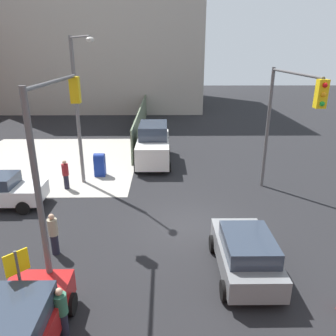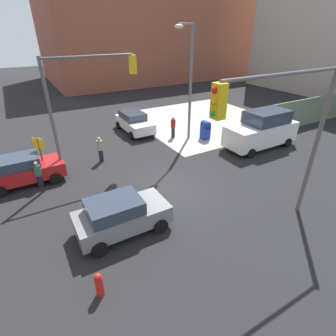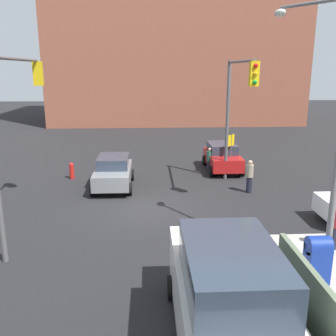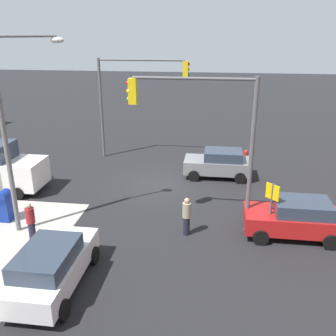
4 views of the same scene
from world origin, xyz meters
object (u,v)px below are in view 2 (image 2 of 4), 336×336
(smokestack, at_px, (226,14))
(pedestrian_waiting, at_px, (100,149))
(hatchback_gray, at_px, (121,215))
(pedestrian_walking_north, at_px, (173,127))
(traffic_signal_se_corner, at_px, (287,124))
(hatchback_white, at_px, (134,122))
(van_white_delivery, at_px, (262,130))
(traffic_signal_nw_corner, at_px, (86,92))
(fire_hydrant, at_px, (99,284))
(street_lamp_corner, at_px, (189,76))
(hatchback_red, at_px, (23,170))
(mailbox_blue, at_px, (205,129))
(pedestrian_crossing, at_px, (38,174))

(smokestack, distance_m, pedestrian_waiting, 40.62)
(smokestack, bearing_deg, hatchback_gray, -135.43)
(pedestrian_walking_north, bearing_deg, traffic_signal_se_corner, -116.41)
(hatchback_white, relative_size, van_white_delivery, 0.79)
(hatchback_gray, bearing_deg, pedestrian_walking_north, 47.59)
(traffic_signal_nw_corner, xyz_separation_m, fire_hydrant, (-2.44, -8.70, -4.12))
(traffic_signal_nw_corner, height_order, hatchback_white, traffic_signal_nw_corner)
(street_lamp_corner, height_order, hatchback_gray, street_lamp_corner)
(van_white_delivery, bearing_deg, pedestrian_waiting, 162.42)
(traffic_signal_nw_corner, xyz_separation_m, hatchback_red, (-3.89, 0.20, -3.77))
(fire_hydrant, height_order, pedestrian_walking_north, pedestrian_walking_north)
(pedestrian_walking_north, bearing_deg, hatchback_gray, -148.77)
(traffic_signal_se_corner, height_order, pedestrian_walking_north, traffic_signal_se_corner)
(mailbox_blue, height_order, pedestrian_crossing, pedestrian_crossing)
(mailbox_blue, bearing_deg, traffic_signal_se_corner, -112.58)
(street_lamp_corner, relative_size, hatchback_gray, 2.08)
(hatchback_gray, xyz_separation_m, hatchback_white, (5.38, 10.93, 0.00))
(traffic_signal_se_corner, distance_m, pedestrian_walking_north, 11.80)
(traffic_signal_nw_corner, relative_size, mailbox_blue, 4.55)
(hatchback_gray, relative_size, pedestrian_crossing, 2.50)
(smokestack, xyz_separation_m, hatchback_gray, (-32.17, -31.69, -9.01))
(hatchback_white, distance_m, pedestrian_crossing, 9.59)
(hatchback_white, relative_size, pedestrian_waiting, 2.54)
(pedestrian_waiting, bearing_deg, pedestrian_walking_north, 149.12)
(hatchback_white, bearing_deg, hatchback_red, -151.98)
(street_lamp_corner, height_order, mailbox_blue, street_lamp_corner)
(traffic_signal_nw_corner, relative_size, pedestrian_walking_north, 3.88)
(hatchback_white, bearing_deg, street_lamp_corner, -52.53)
(hatchback_gray, distance_m, hatchback_white, 12.18)
(traffic_signal_se_corner, bearing_deg, hatchback_red, 133.40)
(fire_hydrant, bearing_deg, hatchback_white, 62.17)
(street_lamp_corner, relative_size, hatchback_red, 2.02)
(mailbox_blue, bearing_deg, pedestrian_crossing, -174.29)
(traffic_signal_se_corner, relative_size, van_white_delivery, 1.20)
(traffic_signal_se_corner, distance_m, hatchback_gray, 7.28)
(fire_hydrant, bearing_deg, street_lamp_corner, 44.66)
(street_lamp_corner, height_order, van_white_delivery, street_lamp_corner)
(traffic_signal_nw_corner, relative_size, hatchback_red, 1.64)
(van_white_delivery, height_order, pedestrian_walking_north, van_white_delivery)
(smokestack, relative_size, pedestrian_crossing, 12.82)
(hatchback_gray, distance_m, pedestrian_waiting, 7.00)
(traffic_signal_nw_corner, height_order, street_lamp_corner, street_lamp_corner)
(hatchback_red, bearing_deg, hatchback_gray, -63.60)
(smokestack, height_order, pedestrian_waiting, smokestack)
(traffic_signal_nw_corner, bearing_deg, traffic_signal_se_corner, -61.89)
(smokestack, bearing_deg, van_white_delivery, -125.55)
(hatchback_white, bearing_deg, van_white_delivery, -48.27)
(street_lamp_corner, height_order, hatchback_red, street_lamp_corner)
(smokestack, xyz_separation_m, mailbox_blue, (-22.69, -25.00, -9.09))
(traffic_signal_nw_corner, relative_size, traffic_signal_se_corner, 1.00)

